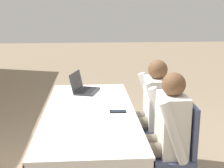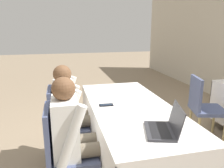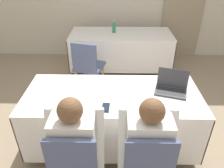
{
  "view_description": "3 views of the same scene",
  "coord_description": "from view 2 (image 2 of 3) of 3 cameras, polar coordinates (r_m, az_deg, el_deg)",
  "views": [
    {
      "loc": [
        -2.76,
        -0.01,
        1.7
      ],
      "look_at": [
        0.0,
        -0.21,
        1.0
      ],
      "focal_mm": 50.0,
      "sensor_mm": 36.0,
      "label": 1
    },
    {
      "loc": [
        2.1,
        -0.71,
        1.56
      ],
      "look_at": [
        0.0,
        -0.21,
        1.0
      ],
      "focal_mm": 35.0,
      "sensor_mm": 36.0,
      "label": 2
    },
    {
      "loc": [
        0.03,
        -1.99,
        2.09
      ],
      "look_at": [
        0.0,
        -0.21,
        1.0
      ],
      "focal_mm": 35.0,
      "sensor_mm": 36.0,
      "label": 3
    }
  ],
  "objects": [
    {
      "name": "cell_phone",
      "position": [
        2.35,
        -1.53,
        -5.49
      ],
      "size": [
        0.08,
        0.15,
        0.01
      ],
      "rotation": [
        0.0,
        0.0,
        -0.05
      ],
      "color": "black",
      "rests_on": "conference_table_near"
    },
    {
      "name": "ground_plane",
      "position": [
        2.71,
        4.62,
        -20.7
      ],
      "size": [
        24.0,
        24.0,
        0.0
      ],
      "primitive_type": "plane",
      "color": "gray"
    },
    {
      "name": "laptop",
      "position": [
        1.81,
        13.51,
        -10.9
      ],
      "size": [
        0.4,
        0.34,
        0.22
      ],
      "rotation": [
        0.0,
        0.0,
        -0.29
      ],
      "color": "#333338",
      "rests_on": "conference_table_near"
    },
    {
      "name": "person_white_shirt",
      "position": [
        2.0,
        -9.69,
        -12.31
      ],
      "size": [
        0.5,
        0.52,
        1.17
      ],
      "rotation": [
        0.0,
        0.0,
        3.14
      ],
      "color": "#665B4C",
      "rests_on": "ground_plane"
    },
    {
      "name": "chair_near_left",
      "position": [
        2.63,
        -12.77,
        -9.61
      ],
      "size": [
        0.44,
        0.44,
        0.91
      ],
      "rotation": [
        0.0,
        0.0,
        3.14
      ],
      "color": "tan",
      "rests_on": "ground_plane"
    },
    {
      "name": "chair_far_spare",
      "position": [
        3.34,
        22.73,
        -5.14
      ],
      "size": [
        0.54,
        0.54,
        0.91
      ],
      "rotation": [
        0.0,
        0.0,
        2.88
      ],
      "color": "tan",
      "rests_on": "ground_plane"
    },
    {
      "name": "paper_beside_laptop",
      "position": [
        2.39,
        7.94,
        -5.39
      ],
      "size": [
        0.22,
        0.31,
        0.0
      ],
      "rotation": [
        0.0,
        0.0,
        0.05
      ],
      "color": "white",
      "rests_on": "conference_table_near"
    },
    {
      "name": "person_checkered_shirt",
      "position": [
        2.57,
        -10.66,
        -6.22
      ],
      "size": [
        0.5,
        0.52,
        1.17
      ],
      "rotation": [
        0.0,
        0.0,
        3.14
      ],
      "color": "#665B4C",
      "rests_on": "ground_plane"
    },
    {
      "name": "conference_table_near",
      "position": [
        2.42,
        4.89,
        -9.52
      ],
      "size": [
        1.94,
        0.84,
        0.75
      ],
      "color": "white",
      "rests_on": "ground_plane"
    },
    {
      "name": "chair_near_right",
      "position": [
        2.08,
        -12.46,
        -16.43
      ],
      "size": [
        0.44,
        0.44,
        0.91
      ],
      "rotation": [
        0.0,
        0.0,
        3.14
      ],
      "color": "tan",
      "rests_on": "ground_plane"
    }
  ]
}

